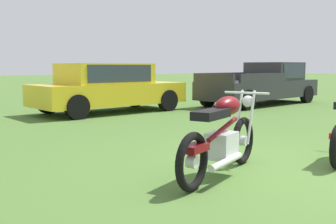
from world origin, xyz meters
name	(u,v)px	position (x,y,z in m)	size (l,w,h in m)	color
ground_plane	(304,169)	(0.00, 0.00, 0.00)	(120.00, 120.00, 0.00)	#476B2D
motorcycle_maroon	(222,137)	(-1.13, 0.28, 0.49)	(1.90, 1.25, 1.02)	black
car_yellow	(108,85)	(0.10, 7.51, 0.80)	(4.73, 2.71, 1.43)	gold
pickup_truck_charcoal	(264,83)	(5.93, 7.29, 0.75)	(5.41, 2.93, 1.49)	#2D2D33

